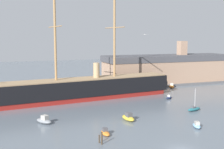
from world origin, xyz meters
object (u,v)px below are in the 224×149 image
at_px(motorboat_foreground_left, 105,132).
at_px(dockside_warehouse_right, 168,69).
at_px(tall_ship, 87,88).
at_px(dinghy_distant_centre, 97,88).
at_px(motorboat_near_centre, 128,117).
at_px(seagull_in_flight, 145,34).
at_px(motorboat_alongside_stern, 169,97).
at_px(mooring_piling_nearest, 102,138).
at_px(mooring_piling_left_pair, 99,139).
at_px(motorboat_far_right, 172,86).
at_px(sailboat_mid_right, 194,109).
at_px(motorboat_foreground_right, 197,125).
at_px(motorboat_mid_left, 44,120).
at_px(dinghy_far_left, 0,98).

distance_m(motorboat_foreground_left, dockside_warehouse_right, 70.73).
distance_m(tall_ship, dinghy_distant_centre, 18.71).
height_order(motorboat_near_centre, dockside_warehouse_right, dockside_warehouse_right).
relative_size(tall_ship, seagull_in_flight, 49.53).
bearing_deg(motorboat_alongside_stern, tall_ship, 160.35).
bearing_deg(dinghy_distant_centre, motorboat_foreground_left, -105.37).
bearing_deg(mooring_piling_nearest, mooring_piling_left_pair, 101.89).
height_order(motorboat_alongside_stern, motorboat_far_right, motorboat_far_right).
xyz_separation_m(tall_ship, sailboat_mid_right, (22.53, -24.00, -2.93)).
distance_m(motorboat_alongside_stern, mooring_piling_nearest, 43.96).
height_order(motorboat_foreground_right, seagull_in_flight, seagull_in_flight).
height_order(sailboat_mid_right, dinghy_distant_centre, sailboat_mid_right).
bearing_deg(motorboat_mid_left, motorboat_alongside_stern, 18.21).
bearing_deg(motorboat_mid_left, sailboat_mid_right, -3.18).
xyz_separation_m(dinghy_far_left, seagull_in_flight, (31.79, -37.58, 19.52)).
distance_m(dinghy_far_left, motorboat_far_right, 61.54).
xyz_separation_m(dinghy_distant_centre, mooring_piling_left_pair, (-16.36, -54.26, 0.49)).
xyz_separation_m(motorboat_foreground_left, motorboat_far_right, (41.42, 42.74, 0.11)).
xyz_separation_m(motorboat_foreground_left, dinghy_distant_centre, (13.89, 50.50, -0.24)).
bearing_deg(motorboat_foreground_left, motorboat_far_right, 45.90).
bearing_deg(mooring_piling_nearest, motorboat_far_right, 47.33).
bearing_deg(seagull_in_flight, mooring_piling_nearest, -140.98).
relative_size(sailboat_mid_right, dockside_warehouse_right, 0.10).
xyz_separation_m(motorboat_foreground_right, mooring_piling_left_pair, (-22.35, -1.48, 0.24)).
height_order(motorboat_mid_left, seagull_in_flight, seagull_in_flight).
bearing_deg(motorboat_alongside_stern, dockside_warehouse_right, 59.73).
distance_m(motorboat_near_centre, mooring_piling_left_pair, 15.87).
bearing_deg(dinghy_far_left, sailboat_mid_right, -35.35).
bearing_deg(mooring_piling_left_pair, motorboat_foreground_right, 3.79).
bearing_deg(sailboat_mid_right, tall_ship, 133.19).
distance_m(motorboat_mid_left, dinghy_far_left, 33.48).
height_order(motorboat_mid_left, dinghy_distant_centre, motorboat_mid_left).
height_order(dinghy_distant_centre, mooring_piling_nearest, mooring_piling_nearest).
relative_size(motorboat_alongside_stern, seagull_in_flight, 2.36).
distance_m(sailboat_mid_right, dinghy_distant_centre, 42.85).
distance_m(motorboat_alongside_stern, dinghy_far_left, 53.31).
relative_size(sailboat_mid_right, motorboat_alongside_stern, 1.86).
distance_m(motorboat_far_right, dinghy_distant_centre, 28.61).
bearing_deg(dinghy_far_left, motorboat_far_right, -1.39).
height_order(mooring_piling_left_pair, dockside_warehouse_right, dockside_warehouse_right).
relative_size(motorboat_near_centre, mooring_piling_nearest, 2.05).
relative_size(dinghy_far_left, mooring_piling_nearest, 1.12).
bearing_deg(mooring_piling_nearest, dinghy_far_left, 110.02).
bearing_deg(motorboat_foreground_left, dinghy_distant_centre, 74.63).
height_order(mooring_piling_left_pair, seagull_in_flight, seagull_in_flight).
bearing_deg(motorboat_foreground_right, motorboat_alongside_stern, 70.33).
height_order(motorboat_foreground_right, sailboat_mid_right, sailboat_mid_right).
relative_size(motorboat_far_right, mooring_piling_left_pair, 2.96).
relative_size(motorboat_near_centre, motorboat_mid_left, 1.00).
xyz_separation_m(motorboat_far_right, mooring_piling_nearest, (-43.70, -47.41, 0.56)).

